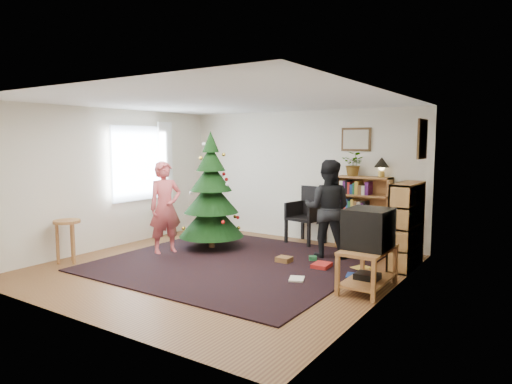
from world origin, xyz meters
The scene contains 23 objects.
floor centered at (0.00, 0.00, 0.00)m, with size 5.00×5.00×0.00m, color brown.
ceiling centered at (0.00, 0.00, 2.50)m, with size 5.00×5.00×0.00m, color white.
wall_back centered at (0.00, 2.50, 1.25)m, with size 5.00×0.02×2.50m, color silver.
wall_front centered at (0.00, -2.50, 1.25)m, with size 5.00×0.02×2.50m, color silver.
wall_left centered at (-2.50, 0.00, 1.25)m, with size 0.02×5.00×2.50m, color silver.
wall_right centered at (2.50, 0.00, 1.25)m, with size 0.02×5.00×2.50m, color silver.
rug centered at (0.00, 0.30, 0.01)m, with size 3.80×3.60×0.02m, color black.
window_pane centered at (-2.47, 0.60, 1.50)m, with size 0.04×1.20×1.40m, color silver.
curtain centered at (-2.43, 1.30, 1.50)m, with size 0.06×0.35×1.60m, color white.
picture_back centered at (1.15, 2.48, 1.95)m, with size 0.55×0.03×0.42m.
picture_right centered at (2.48, 1.75, 1.95)m, with size 0.03×0.50×0.60m.
christmas_tree centered at (-0.92, 0.89, 0.87)m, with size 1.16×1.16×2.10m.
bookshelf_back centered at (1.37, 2.34, 0.66)m, with size 0.95×0.30×1.30m.
bookshelf_right centered at (2.34, 1.56, 0.66)m, with size 0.30×0.95×1.30m.
tv_stand centered at (2.22, 0.22, 0.33)m, with size 0.52×0.94×0.55m.
crt_tv centered at (2.22, 0.22, 0.81)m, with size 0.54×0.59×0.51m.
armchair centered at (0.31, 2.30, 0.58)m, with size 0.66×0.67×1.06m.
stool centered at (-2.20, -1.13, 0.53)m, with size 0.41×0.41×0.68m.
person_standing centered at (-1.35, 0.18, 0.79)m, with size 0.58×0.38×1.58m, color #C64F53.
person_by_chair centered at (1.07, 1.47, 0.81)m, with size 0.79×0.61×1.62m, color black.
potted_plant centered at (1.17, 2.34, 1.52)m, with size 0.39×0.34×0.43m, color gray.
table_lamp centered at (1.67, 2.34, 1.53)m, with size 0.26×0.26×0.35m.
floor_clutter centered at (1.33, 0.73, 0.04)m, with size 1.42×1.26×0.08m.
Camera 1 is at (4.19, -5.38, 1.92)m, focal length 32.00 mm.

